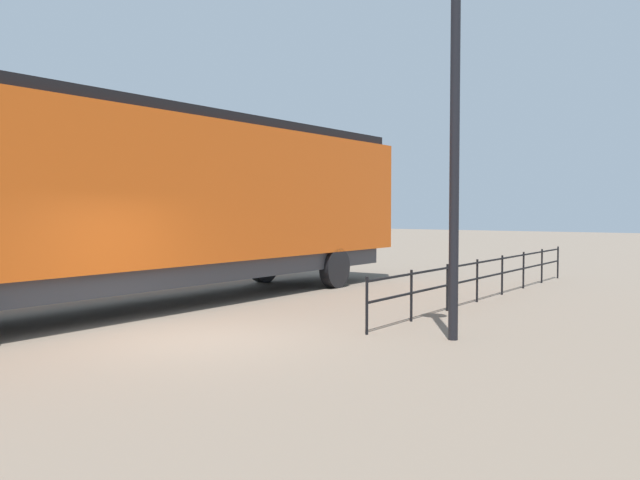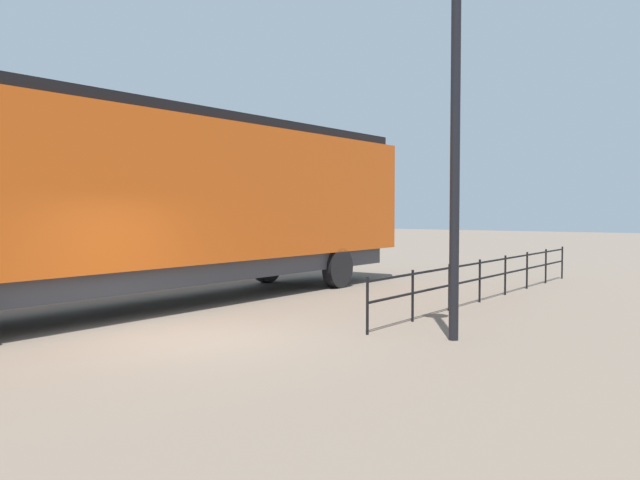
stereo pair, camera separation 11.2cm
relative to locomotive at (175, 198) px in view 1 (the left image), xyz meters
name	(u,v)px [view 1 (the left image)]	position (x,y,z in m)	size (l,w,h in m)	color
ground_plane	(191,340)	(3.44, -2.95, -2.43)	(120.00, 120.00, 0.00)	#756656
locomotive	(175,198)	(0.00, 0.00, 0.00)	(2.83, 16.36, 4.36)	#D15114
lamp_post	(455,49)	(7.03, -0.50, 2.34)	(0.54, 0.54, 6.69)	black
platform_fence	(490,271)	(5.61, 4.98, -1.78)	(0.05, 11.82, 1.00)	black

